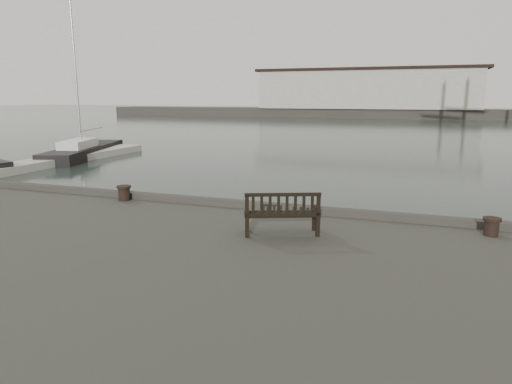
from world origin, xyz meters
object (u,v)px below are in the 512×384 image
Objects in this scene: bench at (282,221)px; yacht_b at (85,153)px; bollard_left at (124,193)px; bollard_right at (491,227)px.

yacht_b reaches higher than bench.
bollard_left is at bearing 140.23° from bench.
yacht_b is at bearing 132.61° from bollard_left.
bench is 29.08m from yacht_b.
yacht_b is at bearing 145.39° from bollard_right.
bollard_left is at bearing 178.49° from bollard_right.
bollard_left is 24.07m from yacht_b.
bollard_right is 31.62m from yacht_b.
yacht_b is (-26.00, 17.94, -1.51)m from bollard_right.
bollard_right is (9.73, -0.26, -0.02)m from bollard_left.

